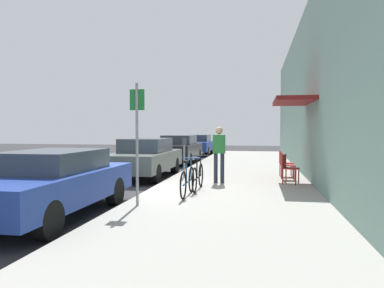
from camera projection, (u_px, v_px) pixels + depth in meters
name	position (u px, v px, depth m)	size (l,w,h in m)	color
ground_plane	(149.00, 194.00, 10.00)	(60.00, 60.00, 0.00)	#2D2D30
sidewalk_slab	(236.00, 183.00, 11.56)	(4.50, 32.00, 0.12)	#9E9B93
building_facade	(317.00, 88.00, 11.02)	(1.40, 32.00, 5.98)	gray
parked_car_0	(51.00, 182.00, 7.26)	(1.80, 4.40, 1.32)	navy
parked_car_1	(145.00, 157.00, 13.31)	(1.80, 4.40, 1.41)	#47514C
parked_car_2	(179.00, 149.00, 18.92)	(1.80, 4.40, 1.44)	black
parked_car_3	(198.00, 144.00, 24.96)	(1.80, 4.40, 1.37)	navy
parking_meter	(184.00, 155.00, 12.50)	(0.12, 0.10, 1.32)	slate
street_sign	(137.00, 134.00, 7.78)	(0.32, 0.06, 2.60)	gray
bicycle_0	(188.00, 181.00, 9.01)	(0.46, 1.71, 0.90)	black
bicycle_1	(198.00, 176.00, 9.88)	(0.46, 1.71, 0.90)	black
cafe_chair_0	(288.00, 167.00, 10.96)	(0.56, 0.56, 0.87)	maroon
cafe_chair_1	(286.00, 164.00, 11.86)	(0.45, 0.45, 0.87)	maroon
cafe_chair_2	(284.00, 162.00, 12.63)	(0.47, 0.47, 0.87)	maroon
pedestrian_standing	(219.00, 150.00, 11.10)	(0.36, 0.22, 1.70)	#232838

